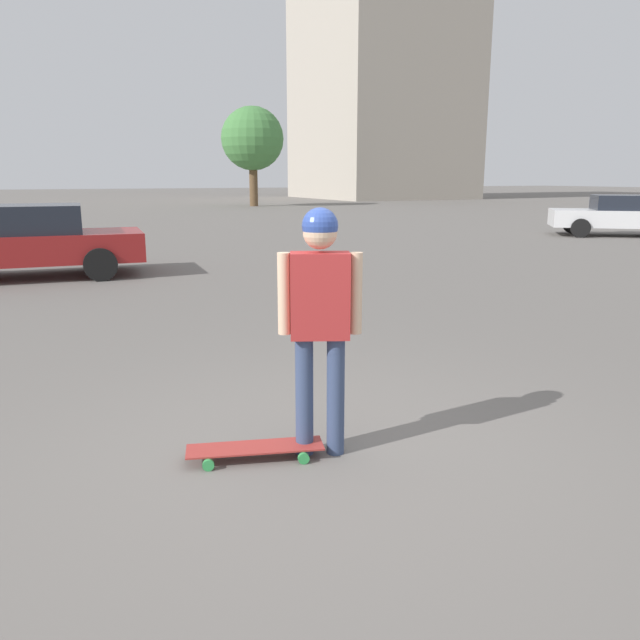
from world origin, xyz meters
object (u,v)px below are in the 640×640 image
Objects in this scene: skateboard at (255,449)px; car_parked_far at (621,215)px; person at (320,305)px; car_parked_near at (24,241)px.

skateboard is 0.22× the size of car_parked_far.
car_parked_near is (-9.62, -1.83, -0.35)m from person.
person is 1.10m from skateboard.
person is at bearing 72.18° from car_parked_far.
car_parked_near reaches higher than skateboard.
person is at bearing -177.17° from skateboard.
person reaches higher than car_parked_far.
car_parked_far is at bearing -171.26° from car_parked_near.
car_parked_near is 18.07m from car_parked_far.
person is at bearing 105.14° from car_parked_near.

